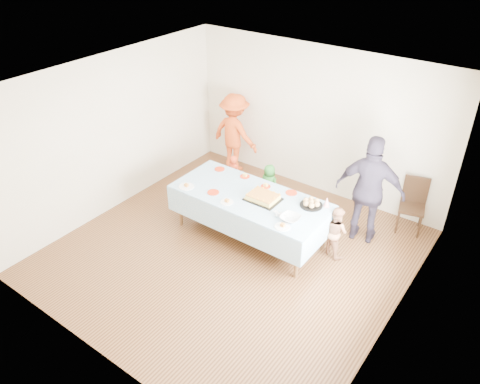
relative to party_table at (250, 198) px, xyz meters
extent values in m
plane|color=#402512|center=(0.04, -0.50, -0.72)|extent=(5.00, 5.00, 0.00)
cube|color=beige|center=(0.04, 2.00, 0.63)|extent=(5.00, 0.04, 2.70)
cube|color=beige|center=(0.04, -3.00, 0.63)|extent=(5.00, 0.04, 2.70)
cube|color=beige|center=(-2.46, -0.50, 0.63)|extent=(0.04, 5.00, 2.70)
cube|color=beige|center=(2.54, -0.50, 0.63)|extent=(0.04, 5.00, 2.70)
cube|color=white|center=(0.04, -0.50, 1.98)|extent=(5.00, 5.00, 0.04)
cube|color=#472B16|center=(2.51, -0.30, 0.78)|extent=(0.03, 1.75, 1.35)
cylinder|color=brown|center=(-1.12, -0.42, -0.36)|extent=(0.06, 0.06, 0.73)
cylinder|color=brown|center=(1.12, -0.42, -0.36)|extent=(0.06, 0.06, 0.73)
cylinder|color=brown|center=(-1.12, 0.42, -0.36)|extent=(0.06, 0.06, 0.73)
cylinder|color=brown|center=(1.12, 0.42, -0.36)|extent=(0.06, 0.06, 0.73)
cube|color=brown|center=(0.00, 0.00, 0.03)|extent=(2.40, 1.00, 0.04)
cube|color=white|center=(0.00, 0.00, 0.05)|extent=(2.50, 1.10, 0.01)
cube|color=black|center=(0.23, 0.02, 0.06)|extent=(0.52, 0.40, 0.01)
cube|color=#FADF5F|center=(0.23, 0.02, 0.10)|extent=(0.44, 0.33, 0.06)
cube|color=#A96E27|center=(0.23, 0.02, 0.14)|extent=(0.44, 0.33, 0.01)
cylinder|color=black|center=(0.91, 0.31, 0.06)|extent=(0.35, 0.35, 0.02)
sphere|color=tan|center=(1.00, 0.31, 0.12)|extent=(0.09, 0.09, 0.09)
sphere|color=tan|center=(0.96, 0.39, 0.12)|extent=(0.09, 0.09, 0.09)
sphere|color=tan|center=(0.87, 0.39, 0.12)|extent=(0.09, 0.09, 0.09)
sphere|color=tan|center=(0.82, 0.31, 0.12)|extent=(0.09, 0.09, 0.09)
sphere|color=tan|center=(0.87, 0.23, 0.12)|extent=(0.09, 0.09, 0.09)
sphere|color=tan|center=(0.96, 0.23, 0.12)|extent=(0.09, 0.09, 0.09)
sphere|color=tan|center=(0.91, 0.31, 0.12)|extent=(0.09, 0.09, 0.09)
imported|color=silver|center=(0.85, -0.20, 0.09)|extent=(0.28, 0.28, 0.07)
cone|color=white|center=(1.11, 0.43, 0.14)|extent=(0.09, 0.09, 0.16)
cylinder|color=red|center=(-0.90, 0.38, 0.06)|extent=(0.18, 0.18, 0.01)
cylinder|color=red|center=(-0.40, 0.43, 0.06)|extent=(0.17, 0.17, 0.01)
cylinder|color=red|center=(0.05, 0.37, 0.06)|extent=(0.16, 0.16, 0.01)
cylinder|color=red|center=(0.49, 0.44, 0.06)|extent=(0.18, 0.18, 0.01)
cylinder|color=red|center=(-0.52, -0.27, 0.06)|extent=(0.19, 0.19, 0.01)
cylinder|color=white|center=(-0.97, -0.39, 0.06)|extent=(0.24, 0.24, 0.01)
cylinder|color=white|center=(-0.17, -0.37, 0.06)|extent=(0.20, 0.20, 0.01)
cylinder|color=white|center=(0.85, -0.41, 0.06)|extent=(0.22, 0.22, 0.01)
cylinder|color=black|center=(1.92, 1.49, -0.52)|extent=(0.03, 0.03, 0.41)
cylinder|color=black|center=(2.25, 1.57, -0.52)|extent=(0.03, 0.03, 0.41)
cylinder|color=black|center=(1.83, 1.82, -0.52)|extent=(0.03, 0.03, 0.41)
cylinder|color=black|center=(2.17, 1.91, -0.52)|extent=(0.03, 0.03, 0.41)
cube|color=black|center=(2.04, 1.70, -0.30)|extent=(0.49, 0.49, 0.05)
cube|color=black|center=(2.00, 1.87, -0.04)|extent=(0.40, 0.14, 0.48)
imported|color=red|center=(-0.97, 0.89, -0.32)|extent=(0.31, 0.21, 0.81)
imported|color=#2B7B29|center=(-0.30, 1.03, -0.35)|extent=(0.38, 0.25, 0.76)
imported|color=#B07652|center=(1.31, 0.40, -0.30)|extent=(0.50, 0.45, 0.85)
imported|color=#D84D1B|center=(-1.56, 1.70, 0.07)|extent=(1.05, 0.64, 1.59)
imported|color=#2F2837|center=(1.52, 1.03, 0.18)|extent=(1.12, 0.63, 1.81)
camera|label=1|loc=(3.51, -5.07, 3.95)|focal=35.00mm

